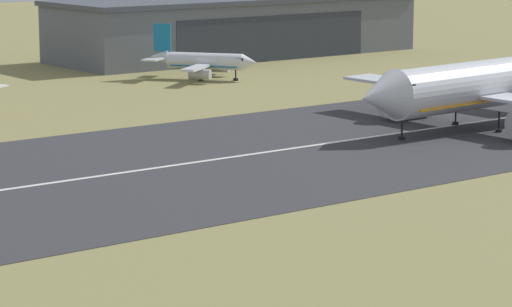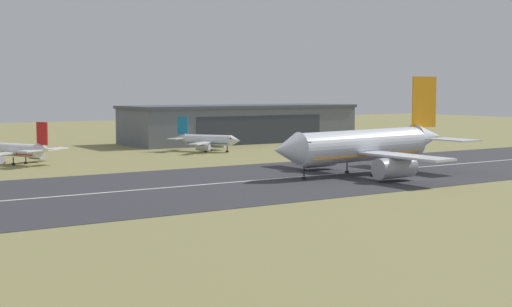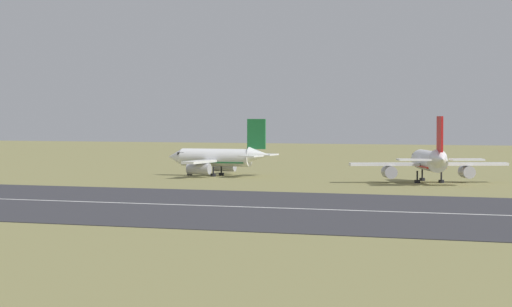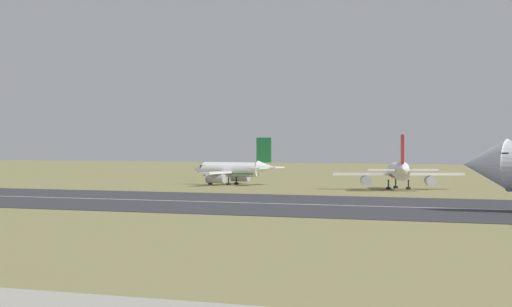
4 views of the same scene
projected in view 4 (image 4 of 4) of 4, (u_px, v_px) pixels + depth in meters
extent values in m
plane|color=olive|center=(39.00, 238.00, 107.06)|extent=(662.83, 662.83, 0.00)
cube|color=#333338|center=(322.00, 205.00, 160.47)|extent=(422.83, 49.32, 0.06)
cube|color=silver|center=(322.00, 205.00, 160.47)|extent=(380.55, 0.70, 0.01)
cone|color=silver|center=(485.00, 164.00, 146.42)|extent=(5.64, 6.17, 6.22)
cube|color=black|center=(510.00, 154.00, 145.01)|extent=(1.13, 5.23, 0.46)
cylinder|color=white|center=(231.00, 169.00, 233.90)|extent=(11.69, 3.27, 2.81)
cone|color=white|center=(199.00, 169.00, 236.92)|extent=(2.64, 2.91, 2.81)
cone|color=white|center=(266.00, 167.00, 230.70)|extent=(3.47, 2.66, 2.53)
cube|color=black|center=(205.00, 166.00, 236.32)|extent=(1.20, 2.43, 0.44)
cube|color=#1E7238|center=(231.00, 173.00, 233.91)|extent=(10.53, 3.08, 0.20)
cube|color=white|center=(244.00, 171.00, 239.47)|extent=(2.47, 9.36, 0.40)
cylinder|color=#A8A8B2|center=(240.00, 177.00, 238.99)|extent=(3.72, 1.89, 1.74)
cube|color=white|center=(216.00, 173.00, 228.54)|extent=(2.47, 9.36, 0.40)
cylinder|color=#A8A8B2|center=(216.00, 179.00, 229.41)|extent=(3.72, 1.89, 1.74)
cube|color=#1E7238|center=(264.00, 150.00, 230.88)|extent=(3.06, 0.40, 4.77)
cube|color=white|center=(274.00, 167.00, 233.95)|extent=(2.84, 4.40, 0.24)
cube|color=white|center=(258.00, 168.00, 227.53)|extent=(2.84, 4.40, 0.24)
cylinder|color=black|center=(210.00, 180.00, 235.89)|extent=(0.24, 0.24, 1.57)
cylinder|color=black|center=(210.00, 183.00, 235.90)|extent=(0.84, 0.84, 0.44)
cylinder|color=black|center=(236.00, 181.00, 235.34)|extent=(0.24, 0.24, 1.57)
cylinder|color=black|center=(236.00, 183.00, 235.34)|extent=(0.84, 0.84, 0.44)
cylinder|color=black|center=(229.00, 181.00, 232.29)|extent=(0.24, 0.24, 1.57)
cylinder|color=black|center=(229.00, 184.00, 232.30)|extent=(0.84, 0.84, 0.44)
cylinder|color=white|center=(398.00, 171.00, 211.74)|extent=(8.19, 12.65, 2.91)
cone|color=white|center=(394.00, 170.00, 219.37)|extent=(3.77, 3.64, 2.91)
cone|color=white|center=(403.00, 169.00, 203.66)|extent=(3.89, 4.29, 2.62)
cube|color=black|center=(395.00, 167.00, 217.93)|extent=(2.71, 2.08, 0.44)
cube|color=red|center=(398.00, 176.00, 211.74)|extent=(7.50, 11.45, 0.20)
cube|color=white|center=(435.00, 174.00, 211.82)|extent=(9.96, 6.42, 0.40)
cylinder|color=#A8A8B2|center=(430.00, 181.00, 212.31)|extent=(3.29, 4.19, 1.81)
cube|color=white|center=(361.00, 174.00, 212.17)|extent=(9.96, 6.42, 0.40)
cylinder|color=#A8A8B2|center=(366.00, 181.00, 212.61)|extent=(3.29, 4.19, 1.81)
cube|color=red|center=(402.00, 149.00, 204.14)|extent=(1.65, 2.97, 4.95)
cube|color=white|center=(425.00, 170.00, 203.68)|extent=(5.22, 4.45, 0.24)
cube|color=white|center=(381.00, 170.00, 203.88)|extent=(5.22, 4.45, 0.24)
cylinder|color=black|center=(396.00, 184.00, 216.89)|extent=(0.24, 0.24, 1.75)
cylinder|color=black|center=(396.00, 187.00, 216.90)|extent=(0.84, 0.84, 0.44)
cylinder|color=black|center=(408.00, 185.00, 211.47)|extent=(0.24, 0.24, 1.75)
cylinder|color=black|center=(408.00, 188.00, 211.48)|extent=(0.84, 0.84, 0.44)
cylinder|color=black|center=(388.00, 185.00, 211.56)|extent=(0.24, 0.24, 1.75)
cylinder|color=black|center=(388.00, 188.00, 211.57)|extent=(0.84, 0.84, 0.44)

